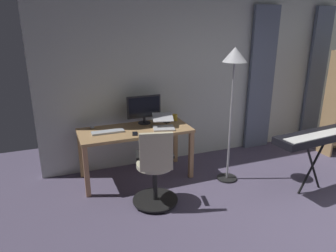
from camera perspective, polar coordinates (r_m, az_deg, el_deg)
The scene contains 14 objects.
back_room_partition at distance 5.39m, azimuth 11.57°, elevation 10.38°, with size 6.18×0.10×2.85m, color silver.
curtain_left_panel at distance 6.42m, azimuth 25.05°, elevation 8.16°, with size 0.38×0.06×2.38m, color slate.
curtain_right_panel at distance 5.62m, azimuth 16.38°, elevation 7.90°, with size 0.47×0.06×2.38m, color slate.
desk at distance 4.42m, azimuth -5.90°, elevation -1.69°, with size 1.53×0.66×0.73m.
office_chair at distance 3.79m, azimuth -2.29°, elevation -8.12°, with size 0.56×0.56×0.99m.
computer_monitor at distance 4.57m, azimuth -4.33°, elevation 3.25°, with size 0.49×0.18×0.41m.
computer_keyboard at distance 4.30m, azimuth -10.74°, elevation -1.04°, with size 0.43×0.13×0.02m, color #B7BCC1.
laptop at distance 4.41m, azimuth -0.85°, elevation 0.38°, with size 0.37×0.41×0.17m.
computer_mouse at distance 4.52m, azimuth -13.44°, elevation -0.18°, with size 0.06×0.10×0.04m, color #B7BCC1.
cell_phone_by_monitor at distance 4.67m, azimuth -0.46°, elevation 0.78°, with size 0.07×0.14×0.01m, color #232328.
cell_phone_face_up at distance 4.20m, azimuth -5.94°, elevation -1.38°, with size 0.07×0.14×0.01m, color black.
mug_coffee at distance 4.75m, azimuth 1.19°, elevation 1.58°, with size 0.12×0.08×0.09m.
piano_keyboard at distance 4.41m, azimuth 25.20°, elevation -1.91°, with size 1.23×0.43×0.82m.
floor_lamp at distance 4.19m, azimuth 11.74°, elevation 9.53°, with size 0.31×0.31×1.84m.
Camera 1 is at (2.89, 1.65, 2.16)m, focal length 33.96 mm.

